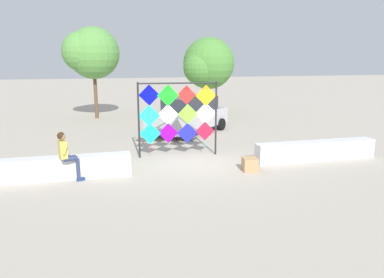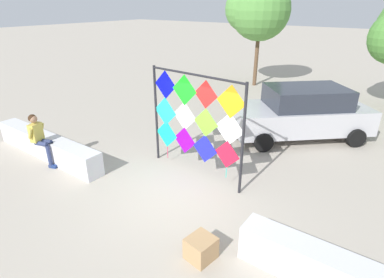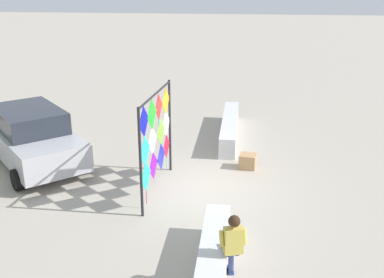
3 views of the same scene
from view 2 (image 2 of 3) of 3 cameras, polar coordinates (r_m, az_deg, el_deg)
The scene contains 7 objects.
ground at distance 7.74m, azimuth -3.33°, elevation -10.56°, with size 120.00×120.00×0.00m, color #ADA393.
plaza_ledge_left at distance 10.44m, azimuth -25.15°, elevation -1.18°, with size 4.63×0.54×0.70m, color silver.
kite_display_rack at distance 7.98m, azimuth 0.50°, elevation 4.05°, with size 2.97×0.31×2.81m.
seated_vendor at distance 9.72m, azimuth -26.22°, elevation 0.48°, with size 0.73×0.57×1.54m.
parked_car at distance 11.30m, azimuth 19.41°, elevation 4.65°, with size 4.71×4.54×1.78m.
cardboard_box_large at distance 6.05m, azimuth 1.65°, elevation -19.47°, with size 0.47×0.50×0.44m, color tan.
tree_far_right at distance 17.88m, azimuth 11.78°, elevation 22.25°, with size 3.39×3.12×5.53m.
Camera 2 is at (4.08, -4.90, 4.38)m, focal length 28.97 mm.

